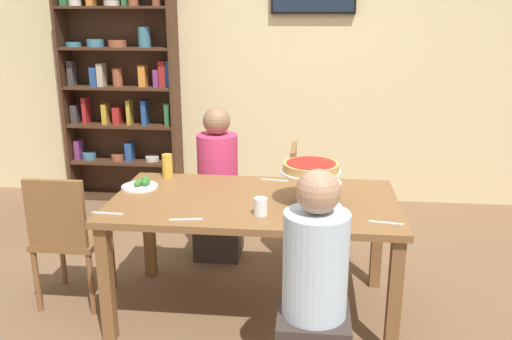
# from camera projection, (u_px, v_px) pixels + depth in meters

# --- Properties ---
(ground_plane) EXTENTS (12.00, 12.00, 0.00)m
(ground_plane) POSITION_uv_depth(u_px,v_px,m) (254.00, 309.00, 3.34)
(ground_plane) COLOR brown
(rear_partition) EXTENTS (8.00, 0.12, 2.80)m
(rear_partition) POSITION_uv_depth(u_px,v_px,m) (279.00, 56.00, 5.03)
(rear_partition) COLOR beige
(rear_partition) RESTS_ON ground_plane
(dining_table) EXTENTS (1.69, 0.91, 0.74)m
(dining_table) POSITION_uv_depth(u_px,v_px,m) (254.00, 213.00, 3.15)
(dining_table) COLOR brown
(dining_table) RESTS_ON ground_plane
(bookshelf) EXTENTS (1.10, 0.30, 2.21)m
(bookshelf) POSITION_uv_depth(u_px,v_px,m) (121.00, 84.00, 5.08)
(bookshelf) COLOR #422819
(bookshelf) RESTS_ON ground_plane
(diner_near_right) EXTENTS (0.34, 0.34, 1.15)m
(diner_near_right) POSITION_uv_depth(u_px,v_px,m) (314.00, 305.00, 2.46)
(diner_near_right) COLOR #382D28
(diner_near_right) RESTS_ON ground_plane
(diner_far_left) EXTENTS (0.34, 0.34, 1.15)m
(diner_far_left) POSITION_uv_depth(u_px,v_px,m) (218.00, 194.00, 3.96)
(diner_far_left) COLOR #382D28
(diner_far_left) RESTS_ON ground_plane
(chair_far_right) EXTENTS (0.40, 0.40, 0.87)m
(chair_far_right) POSITION_uv_depth(u_px,v_px,m) (307.00, 198.00, 3.90)
(chair_far_right) COLOR brown
(chair_far_right) RESTS_ON ground_plane
(chair_head_west) EXTENTS (0.40, 0.40, 0.87)m
(chair_head_west) POSITION_uv_depth(u_px,v_px,m) (67.00, 234.00, 3.27)
(chair_head_west) COLOR brown
(chair_head_west) RESTS_ON ground_plane
(deep_dish_pizza_stand) EXTENTS (0.35, 0.35, 0.24)m
(deep_dish_pizza_stand) POSITION_uv_depth(u_px,v_px,m) (311.00, 170.00, 3.01)
(deep_dish_pizza_stand) COLOR silver
(deep_dish_pizza_stand) RESTS_ON dining_table
(salad_plate_near_diner) EXTENTS (0.23, 0.23, 0.07)m
(salad_plate_near_diner) POSITION_uv_depth(u_px,v_px,m) (141.00, 185.00, 3.32)
(salad_plate_near_diner) COLOR white
(salad_plate_near_diner) RESTS_ON dining_table
(salad_plate_far_diner) EXTENTS (0.25, 0.25, 0.07)m
(salad_plate_far_diner) POSITION_uv_depth(u_px,v_px,m) (322.00, 181.00, 3.40)
(salad_plate_far_diner) COLOR white
(salad_plate_far_diner) RESTS_ON dining_table
(beer_glass_amber_tall) EXTENTS (0.07, 0.07, 0.16)m
(beer_glass_amber_tall) POSITION_uv_depth(u_px,v_px,m) (167.00, 166.00, 3.52)
(beer_glass_amber_tall) COLOR gold
(beer_glass_amber_tall) RESTS_ON dining_table
(water_glass_clear_near) EXTENTS (0.07, 0.07, 0.11)m
(water_glass_clear_near) POSITION_uv_depth(u_px,v_px,m) (334.00, 214.00, 2.74)
(water_glass_clear_near) COLOR white
(water_glass_clear_near) RESTS_ON dining_table
(water_glass_clear_far) EXTENTS (0.07, 0.07, 0.10)m
(water_glass_clear_far) POSITION_uv_depth(u_px,v_px,m) (261.00, 206.00, 2.87)
(water_glass_clear_far) COLOR white
(water_glass_clear_far) RESTS_ON dining_table
(cutlery_fork_near) EXTENTS (0.18, 0.05, 0.00)m
(cutlery_fork_near) POSITION_uv_depth(u_px,v_px,m) (186.00, 219.00, 2.81)
(cutlery_fork_near) COLOR silver
(cutlery_fork_near) RESTS_ON dining_table
(cutlery_knife_near) EXTENTS (0.18, 0.03, 0.00)m
(cutlery_knife_near) POSITION_uv_depth(u_px,v_px,m) (108.00, 213.00, 2.90)
(cutlery_knife_near) COLOR silver
(cutlery_knife_near) RESTS_ON dining_table
(cutlery_fork_far) EXTENTS (0.18, 0.04, 0.00)m
(cutlery_fork_far) POSITION_uv_depth(u_px,v_px,m) (386.00, 223.00, 2.77)
(cutlery_fork_far) COLOR silver
(cutlery_fork_far) RESTS_ON dining_table
(cutlery_knife_far) EXTENTS (0.18, 0.04, 0.00)m
(cutlery_knife_far) POSITION_uv_depth(u_px,v_px,m) (275.00, 180.00, 3.47)
(cutlery_knife_far) COLOR silver
(cutlery_knife_far) RESTS_ON dining_table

